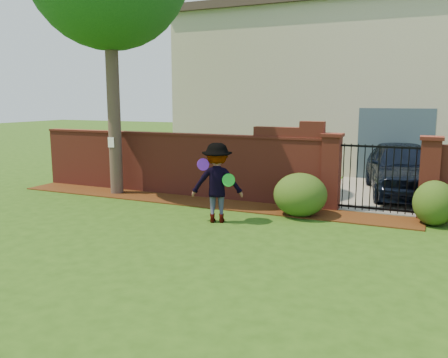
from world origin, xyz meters
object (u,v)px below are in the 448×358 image
at_px(car, 404,169).
at_px(man, 217,183).
at_px(frisbee_purple, 203,164).
at_px(frisbee_green, 229,180).

height_order(car, man, man).
bearing_deg(frisbee_purple, frisbee_green, 24.87).
bearing_deg(frisbee_purple, man, 58.88).
relative_size(frisbee_purple, frisbee_green, 0.93).
bearing_deg(car, frisbee_green, -136.11).
distance_m(frisbee_purple, frisbee_green, 0.64).
xyz_separation_m(car, frisbee_purple, (-3.78, -4.94, 0.56)).
bearing_deg(man, car, -148.85).
height_order(man, frisbee_green, man).
bearing_deg(frisbee_green, man, 167.31).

